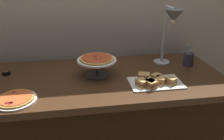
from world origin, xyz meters
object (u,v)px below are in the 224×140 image
at_px(heat_lamp, 172,22).
at_px(sandwich_platter, 154,81).
at_px(sauce_cup_near, 6,73).
at_px(utensil_holder, 188,59).
at_px(pizza_plate_front, 16,99).
at_px(pizza_plate_center, 97,61).

bearing_deg(heat_lamp, sandwich_platter, -127.14).
relative_size(sauce_cup_near, utensil_holder, 0.28).
distance_m(pizza_plate_front, sauce_cup_near, 0.46).
xyz_separation_m(heat_lamp, utensil_holder, (0.20, 0.03, -0.33)).
distance_m(pizza_plate_center, utensil_holder, 0.80).
xyz_separation_m(pizza_plate_center, utensil_holder, (0.79, 0.09, -0.06)).
xyz_separation_m(pizza_plate_center, sandwich_platter, (0.39, -0.21, -0.10)).
bearing_deg(sauce_cup_near, sandwich_platter, -17.47).
xyz_separation_m(heat_lamp, pizza_plate_front, (-1.14, -0.36, -0.37)).
height_order(heat_lamp, sauce_cup_near, heat_lamp).
height_order(sandwich_platter, sauce_cup_near, sandwich_platter).
relative_size(pizza_plate_front, sauce_cup_near, 4.22).
bearing_deg(heat_lamp, pizza_plate_center, -174.14).
xyz_separation_m(heat_lamp, sandwich_platter, (-0.21, -0.28, -0.36)).
relative_size(pizza_plate_front, utensil_holder, 1.19).
bearing_deg(pizza_plate_front, utensil_holder, 16.22).
height_order(heat_lamp, pizza_plate_center, heat_lamp).
bearing_deg(pizza_plate_center, utensil_holder, 6.48).
bearing_deg(pizza_plate_center, sandwich_platter, -29.06).
bearing_deg(pizza_plate_front, heat_lamp, 17.56).
height_order(pizza_plate_center, utensil_holder, utensil_holder).
distance_m(sauce_cup_near, utensil_holder, 1.50).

